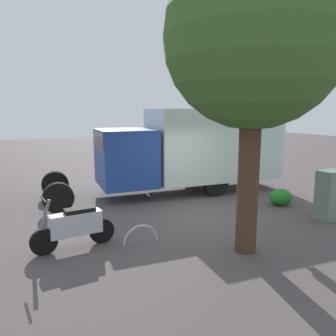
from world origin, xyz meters
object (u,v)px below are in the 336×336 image
at_px(box_truck_near, 191,147).
at_px(stop_sign, 247,150).
at_px(street_tree, 254,39).
at_px(motorcycle, 75,225).
at_px(bike_rack_hoop, 141,242).
at_px(utility_cabinet, 330,195).

relative_size(box_truck_near, stop_sign, 2.96).
bearing_deg(street_tree, box_truck_near, -105.87).
xyz_separation_m(box_truck_near, street_tree, (1.46, 5.13, 2.65)).
xyz_separation_m(motorcycle, stop_sign, (-4.45, 0.08, 1.41)).
bearing_deg(bike_rack_hoop, utility_cabinet, 173.20).
relative_size(motorcycle, utility_cabinet, 1.32).
bearing_deg(box_truck_near, stop_sign, 88.59).
xyz_separation_m(stop_sign, bike_rack_hoop, (3.06, 0.22, -1.93)).
xyz_separation_m(box_truck_near, stop_sign, (0.28, 3.56, 0.27)).
distance_m(box_truck_near, street_tree, 5.95).
height_order(stop_sign, street_tree, street_tree).
height_order(motorcycle, stop_sign, stop_sign).
xyz_separation_m(street_tree, bike_rack_hoop, (1.89, -1.34, -4.31)).
relative_size(box_truck_near, motorcycle, 4.75).
relative_size(stop_sign, bike_rack_hoop, 3.42).
distance_m(motorcycle, street_tree, 5.27).
bearing_deg(bike_rack_hoop, stop_sign, -175.87).
distance_m(utility_cabinet, bike_rack_hoop, 5.34).
bearing_deg(stop_sign, box_truck_near, -94.52).
distance_m(stop_sign, bike_rack_hoop, 3.63).
height_order(motorcycle, bike_rack_hoop, motorcycle).
xyz_separation_m(street_tree, utility_cabinet, (-3.37, -0.71, -3.62)).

